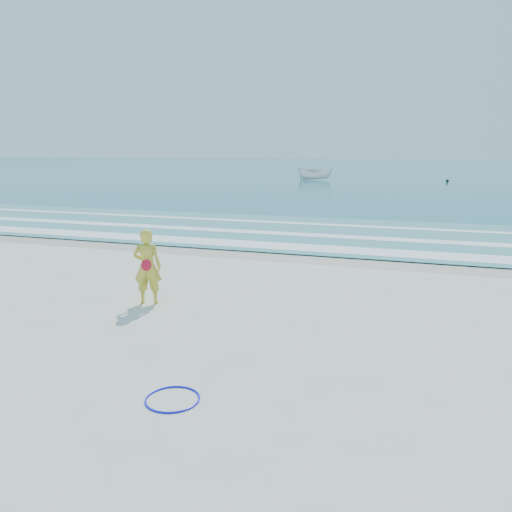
% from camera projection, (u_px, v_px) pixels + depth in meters
% --- Properties ---
extents(ground, '(400.00, 400.00, 0.00)m').
position_uv_depth(ground, '(153.00, 344.00, 9.72)').
color(ground, silver).
rests_on(ground, ground).
extents(wet_sand, '(400.00, 2.40, 0.00)m').
position_uv_depth(wet_sand, '(279.00, 254.00, 18.08)').
color(wet_sand, '#B2A893').
rests_on(wet_sand, ground).
extents(ocean, '(400.00, 190.00, 0.04)m').
position_uv_depth(ocean, '(400.00, 167.00, 107.19)').
color(ocean, '#19727F').
rests_on(ocean, ground).
extents(shallow, '(400.00, 10.00, 0.01)m').
position_uv_depth(shallow, '(308.00, 232.00, 22.71)').
color(shallow, '#59B7AD').
rests_on(shallow, ocean).
extents(foam_near, '(400.00, 1.40, 0.01)m').
position_uv_depth(foam_near, '(288.00, 246.00, 19.27)').
color(foam_near, white).
rests_on(foam_near, shallow).
extents(foam_mid, '(400.00, 0.90, 0.01)m').
position_uv_depth(foam_mid, '(304.00, 235.00, 21.97)').
color(foam_mid, white).
rests_on(foam_mid, shallow).
extents(foam_far, '(400.00, 0.60, 0.01)m').
position_uv_depth(foam_far, '(319.00, 224.00, 25.03)').
color(foam_far, white).
rests_on(foam_far, shallow).
extents(hoop, '(0.95, 0.95, 0.03)m').
position_uv_depth(hoop, '(173.00, 399.00, 7.54)').
color(hoop, '#0D0EF9').
rests_on(hoop, ground).
extents(boat, '(4.60, 2.38, 1.69)m').
position_uv_depth(boat, '(315.00, 173.00, 61.71)').
color(boat, silver).
rests_on(boat, ocean).
extents(buoy, '(0.35, 0.35, 0.35)m').
position_uv_depth(buoy, '(447.00, 181.00, 57.61)').
color(buoy, black).
rests_on(buoy, ocean).
extents(woman, '(0.77, 0.62, 1.86)m').
position_uv_depth(woman, '(147.00, 266.00, 12.12)').
color(woman, gold).
rests_on(woman, ground).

